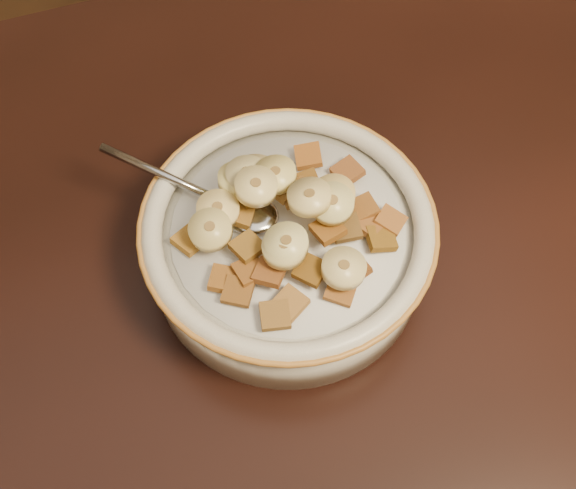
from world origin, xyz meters
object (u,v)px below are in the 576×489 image
object	(u,v)px
chair	(265,18)
spoon	(246,212)
cereal_bowl	(288,248)
table	(281,394)

from	to	relation	value
chair	spoon	size ratio (longest dim) A/B	17.22
cereal_bowl	spoon	distance (m)	0.04
table	spoon	world-z (taller)	spoon
table	spoon	xyz separation A→B (m)	(0.01, 0.12, 0.08)
cereal_bowl	spoon	bearing A→B (deg)	139.10
table	chair	size ratio (longest dim) A/B	1.61
table	cereal_bowl	bearing A→B (deg)	67.45
chair	cereal_bowl	size ratio (longest dim) A/B	4.13
spoon	cereal_bowl	bearing A→B (deg)	90.00
table	spoon	bearing A→B (deg)	83.20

